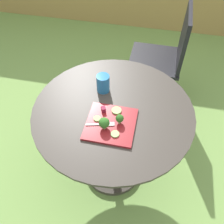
{
  "coord_description": "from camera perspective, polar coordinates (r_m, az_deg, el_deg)",
  "views": [
    {
      "loc": [
        0.18,
        -0.9,
        1.75
      ],
      "look_at": [
        0.01,
        -0.06,
        0.76
      ],
      "focal_mm": 38.84,
      "sensor_mm": 36.0,
      "label": 1
    }
  ],
  "objects": [
    {
      "name": "patio_chair",
      "position": [
        2.17,
        12.8,
        13.49
      ],
      "size": [
        0.45,
        0.45,
        0.9
      ],
      "color": "black",
      "rests_on": "ground_plane"
    },
    {
      "name": "fork",
      "position": [
        1.3,
        -2.13,
        -2.91
      ],
      "size": [
        0.15,
        0.05,
        0.0
      ],
      "color": "silver",
      "rests_on": "salad_plate"
    },
    {
      "name": "cucumber_slice_1",
      "position": [
        1.32,
        -3.52,
        -1.53
      ],
      "size": [
        0.04,
        0.04,
        0.01
      ],
      "primitive_type": "cylinder",
      "color": "#8EB766",
      "rests_on": "salad_plate"
    },
    {
      "name": "salad_plate",
      "position": [
        1.31,
        -0.3,
        -2.8
      ],
      "size": [
        0.26,
        0.26,
        0.01
      ],
      "primitive_type": "cube",
      "color": "maroon",
      "rests_on": "patio_table"
    },
    {
      "name": "broccoli_floret_1",
      "position": [
        1.28,
        1.81,
        -1.54
      ],
      "size": [
        0.04,
        0.04,
        0.06
      ],
      "color": "#99B770",
      "rests_on": "salad_plate"
    },
    {
      "name": "cucumber_slice_0",
      "position": [
        1.35,
        1.06,
        0.36
      ],
      "size": [
        0.06,
        0.06,
        0.01
      ],
      "primitive_type": "cylinder",
      "color": "#8EB766",
      "rests_on": "salad_plate"
    },
    {
      "name": "broccoli_floret_0",
      "position": [
        1.25,
        -1.85,
        -2.59
      ],
      "size": [
        0.06,
        0.06,
        0.07
      ],
      "color": "#99B770",
      "rests_on": "salad_plate"
    },
    {
      "name": "ground_plane",
      "position": [
        1.98,
        0.2,
        -13.22
      ],
      "size": [
        12.0,
        12.0,
        0.0
      ],
      "primitive_type": "plane",
      "color": "#70994C"
    },
    {
      "name": "beet_chunk_0",
      "position": [
        1.35,
        -2.02,
        0.64
      ],
      "size": [
        0.03,
        0.04,
        0.03
      ],
      "primitive_type": "cube",
      "rotation": [
        0.0,
        0.0,
        2.05
      ],
      "color": "maroon",
      "rests_on": "salad_plate"
    },
    {
      "name": "drinking_glass",
      "position": [
        1.46,
        -2.11,
        6.59
      ],
      "size": [
        0.08,
        0.08,
        0.11
      ],
      "color": "#236BA8",
      "rests_on": "patio_table"
    },
    {
      "name": "cucumber_slice_2",
      "position": [
        1.25,
        0.71,
        -5.21
      ],
      "size": [
        0.04,
        0.04,
        0.01
      ],
      "primitive_type": "cylinder",
      "color": "#8EB766",
      "rests_on": "salad_plate"
    },
    {
      "name": "patio_table",
      "position": [
        1.58,
        0.25,
        -5.29
      ],
      "size": [
        0.93,
        0.93,
        0.72
      ],
      "color": "#38332D",
      "rests_on": "ground_plane"
    }
  ]
}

